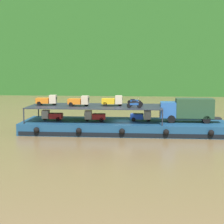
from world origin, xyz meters
The scene contains 14 objects.
ground_plane centered at (0.00, 0.00, 0.00)m, with size 400.00×400.00×0.00m, color brown.
hillside_far_bank centered at (0.00, 70.65, 21.87)m, with size 132.28×35.66×38.82m.
cargo_barge centered at (0.00, -0.03, 0.75)m, with size 26.78×8.09×1.50m.
covered_lorry centered at (8.41, -0.05, 3.19)m, with size 7.88×2.37×3.10m.
cargo_rack centered at (-3.80, 0.00, 3.43)m, with size 17.58×6.72×2.00m.
mini_truck_lower_stern centered at (-9.66, -0.25, 2.19)m, with size 2.74×1.20×1.38m.
mini_truck_lower_aft centered at (-3.86, -0.34, 2.19)m, with size 2.79×1.29×1.38m.
mini_truck_lower_mid centered at (2.28, 0.21, 2.19)m, with size 2.78×1.26×1.38m.
mini_truck_upper_stern centered at (-10.40, 0.17, 4.19)m, with size 2.78×1.27×1.38m.
mini_truck_upper_mid centered at (-5.91, -0.52, 4.19)m, with size 2.78×1.28×1.38m.
mini_truck_upper_fore centered at (-1.52, 0.13, 4.19)m, with size 2.77×1.25×1.38m.
motorcycle_upper_port centered at (1.39, -2.01, 3.93)m, with size 1.90×0.55×0.87m.
motorcycle_upper_centre centered at (1.56, 0.00, 3.93)m, with size 1.90×0.55×0.87m.
motorcycle_upper_stbd centered at (1.31, 2.02, 3.93)m, with size 1.90×0.55×0.87m.
Camera 1 is at (2.57, -48.28, 9.14)m, focal length 59.12 mm.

